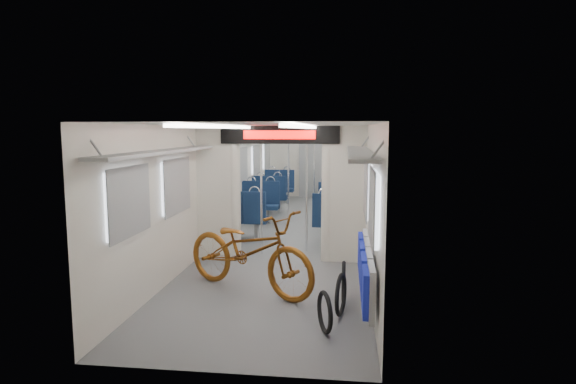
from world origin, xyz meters
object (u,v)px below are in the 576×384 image
(seat_bay_far_left, at_px, (275,188))
(bike_hoop_a, at_px, (325,314))
(seat_bay_near_right, at_px, (337,209))
(stanchion_near_right, at_px, (307,190))
(seat_bay_far_right, at_px, (339,191))
(stanchion_far_right, at_px, (314,174))
(stanchion_near_left, at_px, (261,191))
(bike_hoop_b, at_px, (341,296))
(flip_bench, at_px, (365,269))
(seat_bay_near_left, at_px, (253,206))
(stanchion_far_left, at_px, (288,174))
(bike_hoop_c, at_px, (344,283))
(bicycle, at_px, (249,250))

(seat_bay_far_left, bearing_deg, bike_hoop_a, -78.01)
(seat_bay_near_right, bearing_deg, stanchion_near_right, -108.59)
(seat_bay_far_right, xyz_separation_m, stanchion_near_right, (-0.53, -4.66, 0.61))
(bike_hoop_a, height_order, stanchion_far_right, stanchion_far_right)
(stanchion_near_left, bearing_deg, bike_hoop_b, -62.45)
(seat_bay_far_left, relative_size, stanchion_far_right, 0.93)
(flip_bench, xyz_separation_m, seat_bay_near_left, (-2.29, 4.74, -0.03))
(bike_hoop_a, distance_m, seat_bay_far_left, 8.82)
(bike_hoop_a, distance_m, seat_bay_near_right, 5.17)
(bike_hoop_a, xyz_separation_m, stanchion_far_left, (-1.18, 6.56, 0.94))
(stanchion_near_right, bearing_deg, bike_hoop_b, -77.77)
(bike_hoop_b, relative_size, seat_bay_near_right, 0.24)
(flip_bench, bearing_deg, stanchion_far_right, 99.32)
(stanchion_near_right, bearing_deg, stanchion_near_left, -161.48)
(bike_hoop_c, height_order, seat_bay_near_right, seat_bay_near_right)
(seat_bay_far_left, bearing_deg, bike_hoop_b, -76.12)
(seat_bay_far_left, xyz_separation_m, stanchion_near_left, (0.55, -5.31, 0.60))
(seat_bay_near_right, bearing_deg, stanchion_far_right, 109.90)
(bike_hoop_b, relative_size, stanchion_far_left, 0.23)
(bike_hoop_c, height_order, stanchion_near_left, stanchion_near_left)
(seat_bay_near_left, height_order, stanchion_far_left, stanchion_far_left)
(seat_bay_near_left, distance_m, stanchion_near_right, 2.27)
(bike_hoop_b, distance_m, stanchion_far_left, 6.25)
(bicycle, bearing_deg, seat_bay_far_left, 35.35)
(stanchion_near_left, xyz_separation_m, stanchion_far_left, (0.10, 3.24, 0.00))
(bicycle, distance_m, bike_hoop_c, 1.37)
(bicycle, relative_size, seat_bay_near_left, 1.03)
(seat_bay_near_right, xyz_separation_m, seat_bay_far_left, (-1.87, 3.46, -0.00))
(bike_hoop_a, bearing_deg, seat_bay_near_right, 89.57)
(stanchion_near_left, bearing_deg, bike_hoop_c, -56.96)
(flip_bench, distance_m, stanchion_far_right, 6.40)
(stanchion_near_left, bearing_deg, seat_bay_far_right, 74.95)
(stanchion_near_left, xyz_separation_m, stanchion_near_right, (0.79, 0.27, 0.00))
(bicycle, relative_size, stanchion_far_left, 0.96)
(stanchion_near_right, distance_m, stanchion_far_right, 3.27)
(seat_bay_near_right, height_order, stanchion_far_right, stanchion_far_right)
(seat_bay_near_left, distance_m, seat_bay_far_left, 3.31)
(seat_bay_near_left, distance_m, stanchion_far_left, 1.53)
(seat_bay_near_left, bearing_deg, flip_bench, -64.24)
(bike_hoop_c, relative_size, seat_bay_far_right, 0.26)
(bike_hoop_b, height_order, seat_bay_near_right, seat_bay_near_right)
(bike_hoop_b, height_order, seat_bay_near_left, seat_bay_near_left)
(bike_hoop_a, relative_size, seat_bay_near_right, 0.22)
(seat_bay_far_right, bearing_deg, bicycle, -99.34)
(bike_hoop_a, relative_size, stanchion_near_left, 0.21)
(bicycle, xyz_separation_m, seat_bay_near_right, (1.14, 3.88, -0.02))
(seat_bay_near_right, distance_m, stanchion_near_right, 1.77)
(bike_hoop_c, distance_m, stanchion_near_left, 2.87)
(stanchion_near_right, bearing_deg, bicycle, -104.94)
(seat_bay_far_right, bearing_deg, stanchion_near_left, -105.05)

